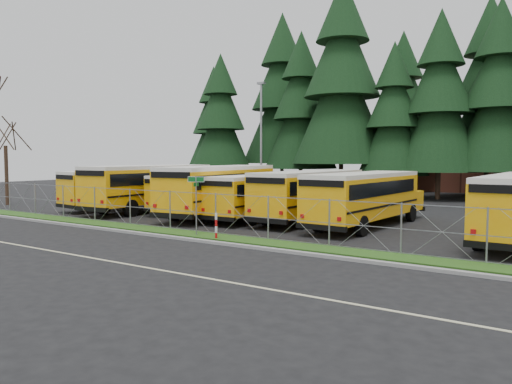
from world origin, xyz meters
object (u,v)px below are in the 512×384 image
striped_bollard (216,226)px  light_standard (261,136)px  bus_2 (201,193)px  bus_3 (223,191)px  bus_1 (154,188)px  street_sign (196,193)px  bus_6 (367,200)px  bus_0 (128,189)px  bus_5 (313,196)px  bus_4 (264,197)px

striped_bollard → light_standard: bearing=118.0°
bus_2 → bus_3: bus_3 is taller
bus_1 → bus_2: (3.00, 1.48, -0.29)m
bus_2 → street_sign: size_ratio=3.48×
bus_6 → striped_bollard: size_ratio=9.20×
bus_1 → striped_bollard: (11.19, -7.13, -0.97)m
bus_2 → light_standard: light_standard is taller
bus_0 → striped_bollard: (13.85, -7.14, -0.78)m
bus_5 → light_standard: light_standard is taller
bus_5 → bus_6: size_ratio=1.01×
bus_0 → street_sign: 14.26m
bus_5 → bus_4: bearing=-164.6°
bus_6 → street_sign: (-5.48, -7.48, 0.59)m
street_sign → bus_2: bearing=129.1°
bus_2 → bus_5: bus_5 is taller
bus_0 → striped_bollard: size_ratio=8.78×
bus_2 → light_standard: 10.93m
bus_1 → street_sign: 11.99m
bus_6 → bus_4: bearing=-176.3°
striped_bollard → light_standard: (-9.86, 18.56, 4.90)m
bus_5 → street_sign: bus_5 is taller
bus_2 → bus_4: bus_4 is taller
street_sign → light_standard: 20.48m
striped_bollard → bus_4: bearing=107.4°
bus_6 → bus_2: bearing=178.1°
bus_0 → bus_5: (14.38, 1.22, 0.07)m
bus_6 → light_standard: bearing=144.4°
bus_5 → light_standard: (-10.39, 10.20, 4.04)m
bus_1 → bus_5: bus_1 is taller
bus_2 → striped_bollard: bearing=-51.1°
bus_1 → light_standard: bearing=80.7°
bus_5 → bus_6: bus_5 is taller
bus_4 → striped_bollard: 7.97m
bus_1 → light_standard: size_ratio=1.18×
bus_0 → bus_6: size_ratio=0.95×
bus_1 → bus_2: size_ratio=1.23×
bus_3 → street_sign: size_ratio=4.29×
bus_4 → street_sign: size_ratio=3.61×
bus_5 → striped_bollard: bus_5 is taller
bus_0 → bus_3: bearing=8.8°
bus_2 → street_sign: street_sign is taller
bus_4 → bus_0: bearing=-178.7°
bus_2 → street_sign: 10.81m
bus_0 → striped_bollard: bearing=-19.8°
bus_0 → light_standard: (3.99, 11.42, 4.12)m
bus_6 → street_sign: size_ratio=3.93×
striped_bollard → bus_6: bearing=62.1°
bus_1 → street_sign: bus_1 is taller
bus_1 → bus_6: (15.28, 0.60, -0.13)m
street_sign → bus_3: bearing=119.0°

